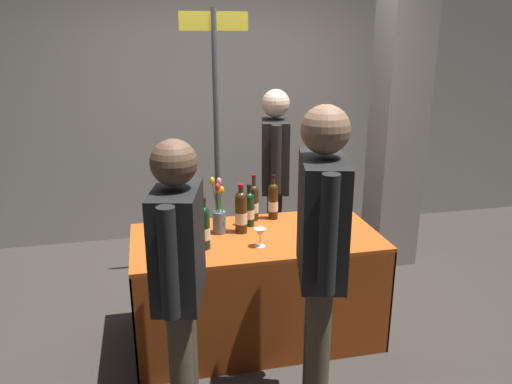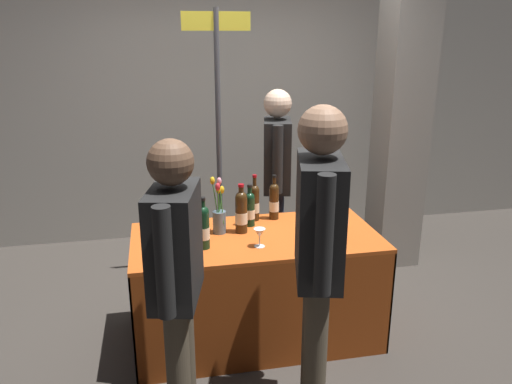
% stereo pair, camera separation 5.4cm
% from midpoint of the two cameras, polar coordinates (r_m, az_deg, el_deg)
% --- Properties ---
extents(ground_plane, '(12.00, 12.00, 0.00)m').
position_cam_midpoint_polar(ground_plane, '(3.64, 0.44, -15.88)').
color(ground_plane, '#38332D').
extents(back_partition, '(7.89, 0.12, 3.04)m').
position_cam_midpoint_polar(back_partition, '(5.06, -4.39, 12.05)').
color(back_partition, '#9E998E').
rests_on(back_partition, ground_plane).
extents(concrete_pillar, '(0.38, 0.38, 3.26)m').
position_cam_midpoint_polar(concrete_pillar, '(4.47, 16.95, 12.02)').
color(concrete_pillar, gray).
rests_on(concrete_pillar, ground_plane).
extents(tasting_table, '(1.61, 0.79, 0.74)m').
position_cam_midpoint_polar(tasting_table, '(3.38, 0.47, -8.49)').
color(tasting_table, '#B74C19').
rests_on(tasting_table, ground_plane).
extents(featured_wine_bottle, '(0.08, 0.08, 0.33)m').
position_cam_midpoint_polar(featured_wine_bottle, '(3.29, -1.22, -2.22)').
color(featured_wine_bottle, '#38230F').
rests_on(featured_wine_bottle, tasting_table).
extents(display_bottle_0, '(0.07, 0.07, 0.29)m').
position_cam_midpoint_polar(display_bottle_0, '(3.41, -0.26, -1.87)').
color(display_bottle_0, black).
rests_on(display_bottle_0, tasting_table).
extents(display_bottle_1, '(0.08, 0.08, 0.32)m').
position_cam_midpoint_polar(display_bottle_1, '(3.39, -7.36, -2.01)').
color(display_bottle_1, black).
rests_on(display_bottle_1, tasting_table).
extents(display_bottle_2, '(0.07, 0.07, 0.33)m').
position_cam_midpoint_polar(display_bottle_2, '(3.51, 0.28, -1.14)').
color(display_bottle_2, '#38230F').
rests_on(display_bottle_2, tasting_table).
extents(display_bottle_3, '(0.08, 0.08, 0.33)m').
position_cam_midpoint_polar(display_bottle_3, '(3.06, -5.52, -3.92)').
color(display_bottle_3, black).
rests_on(display_bottle_3, tasting_table).
extents(display_bottle_4, '(0.07, 0.07, 0.30)m').
position_cam_midpoint_polar(display_bottle_4, '(3.22, -6.39, -3.20)').
color(display_bottle_4, black).
rests_on(display_bottle_4, tasting_table).
extents(display_bottle_5, '(0.08, 0.08, 0.30)m').
position_cam_midpoint_polar(display_bottle_5, '(3.23, 9.99, -3.21)').
color(display_bottle_5, black).
rests_on(display_bottle_5, tasting_table).
extents(display_bottle_6, '(0.07, 0.07, 0.32)m').
position_cam_midpoint_polar(display_bottle_6, '(3.54, 2.51, -1.00)').
color(display_bottle_6, '#38230F').
rests_on(display_bottle_6, tasting_table).
extents(wine_glass_near_vendor, '(0.07, 0.07, 0.13)m').
position_cam_midpoint_polar(wine_glass_near_vendor, '(3.14, -9.38, -4.44)').
color(wine_glass_near_vendor, silver).
rests_on(wine_glass_near_vendor, tasting_table).
extents(wine_glass_mid, '(0.07, 0.07, 0.14)m').
position_cam_midpoint_polar(wine_glass_mid, '(2.93, -8.88, -6.02)').
color(wine_glass_mid, silver).
rests_on(wine_glass_mid, tasting_table).
extents(wine_glass_near_taster, '(0.07, 0.07, 0.12)m').
position_cam_midpoint_polar(wine_glass_near_taster, '(3.09, 0.91, -4.76)').
color(wine_glass_near_taster, silver).
rests_on(wine_glass_near_taster, tasting_table).
extents(flower_vase, '(0.10, 0.09, 0.39)m').
position_cam_midpoint_polar(flower_vase, '(3.29, -3.76, -2.61)').
color(flower_vase, slate).
rests_on(flower_vase, tasting_table).
extents(brochure_stand, '(0.04, 0.16, 0.15)m').
position_cam_midpoint_polar(brochure_stand, '(3.55, 10.20, -2.22)').
color(brochure_stand, silver).
rests_on(brochure_stand, tasting_table).
extents(vendor_presenter, '(0.29, 0.56, 1.60)m').
position_cam_midpoint_polar(vendor_presenter, '(4.04, 2.77, 2.49)').
color(vendor_presenter, '#2D3347').
rests_on(vendor_presenter, ground_plane).
extents(taster_foreground_right, '(0.32, 0.62, 1.70)m').
position_cam_midpoint_polar(taster_foreground_right, '(2.49, 7.72, -5.54)').
color(taster_foreground_right, '#4C4233').
rests_on(taster_foreground_right, ground_plane).
extents(taster_foreground_left, '(0.29, 0.56, 1.56)m').
position_cam_midpoint_polar(taster_foreground_left, '(2.45, -8.46, -8.67)').
color(taster_foreground_left, '#4C4233').
rests_on(taster_foreground_left, ground_plane).
extents(booth_signpost, '(0.53, 0.04, 2.20)m').
position_cam_midpoint_polar(booth_signpost, '(4.08, -3.93, 7.85)').
color(booth_signpost, '#47474C').
rests_on(booth_signpost, ground_plane).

